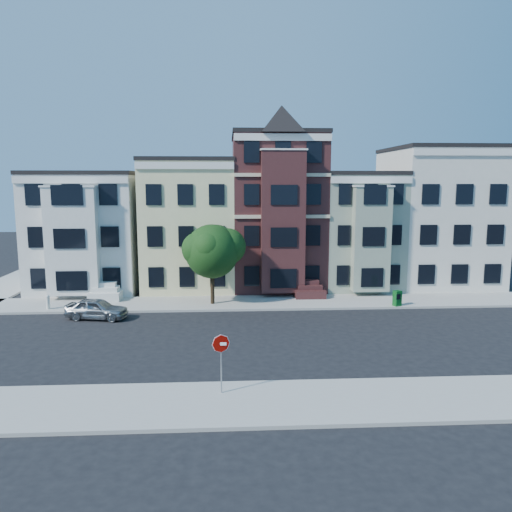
{
  "coord_description": "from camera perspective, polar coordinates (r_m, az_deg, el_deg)",
  "views": [
    {
      "loc": [
        -3.98,
        -26.17,
        8.59
      ],
      "look_at": [
        -2.34,
        2.76,
        4.2
      ],
      "focal_mm": 35.0,
      "sensor_mm": 36.0,
      "label": 1
    }
  ],
  "objects": [
    {
      "name": "ground",
      "position": [
        27.83,
        5.2,
        -9.4
      ],
      "size": [
        120.0,
        120.0,
        0.0
      ],
      "primitive_type": "plane",
      "color": "black"
    },
    {
      "name": "parked_car",
      "position": [
        32.91,
        -17.73,
        -5.76
      ],
      "size": [
        4.06,
        2.23,
        1.31
      ],
      "primitive_type": "imported",
      "rotation": [
        0.0,
        0.0,
        1.38
      ],
      "color": "#969A9E",
      "rests_on": "ground"
    },
    {
      "name": "far_sidewalk",
      "position": [
        35.44,
        3.31,
        -5.3
      ],
      "size": [
        60.0,
        4.0,
        0.15
      ],
      "primitive_type": "cube",
      "color": "#9E9B93",
      "rests_on": "ground"
    },
    {
      "name": "house_cream",
      "position": [
        44.38,
        20.01,
        4.1
      ],
      "size": [
        8.0,
        9.0,
        11.0
      ],
      "primitive_type": "cube",
      "color": "silver",
      "rests_on": "ground"
    },
    {
      "name": "house_brown",
      "position": [
        40.95,
        2.34,
        4.98
      ],
      "size": [
        7.0,
        9.0,
        12.0
      ],
      "primitive_type": "cube",
      "color": "#3F1C1B",
      "rests_on": "ground"
    },
    {
      "name": "street_tree",
      "position": [
        34.21,
        -5.05,
        0.11
      ],
      "size": [
        6.67,
        6.67,
        6.81
      ],
      "primitive_type": null,
      "rotation": [
        0.0,
        0.0,
        -0.15
      ],
      "color": "#224D1B",
      "rests_on": "far_sidewalk"
    },
    {
      "name": "fire_hydrant",
      "position": [
        35.94,
        -22.67,
        -5.03
      ],
      "size": [
        0.31,
        0.31,
        0.76
      ],
      "primitive_type": "cylinder",
      "rotation": [
        0.0,
        0.0,
        0.16
      ],
      "color": "silver",
      "rests_on": "far_sidewalk"
    },
    {
      "name": "newspaper_box",
      "position": [
        35.34,
        15.83,
        -4.67
      ],
      "size": [
        0.6,
        0.57,
        1.05
      ],
      "primitive_type": "cube",
      "rotation": [
        0.0,
        0.0,
        0.4
      ],
      "color": "#0C551A",
      "rests_on": "far_sidewalk"
    },
    {
      "name": "house_white",
      "position": [
        42.34,
        -18.34,
        2.63
      ],
      "size": [
        8.0,
        9.0,
        9.0
      ],
      "primitive_type": "cube",
      "color": "silver",
      "rests_on": "ground"
    },
    {
      "name": "house_green",
      "position": [
        42.2,
        11.16,
        2.89
      ],
      "size": [
        6.0,
        9.0,
        9.0
      ],
      "primitive_type": "cube",
      "color": "gray",
      "rests_on": "ground"
    },
    {
      "name": "near_sidewalk",
      "position": [
        20.46,
        8.61,
        -16.09
      ],
      "size": [
        60.0,
        4.0,
        0.15
      ],
      "primitive_type": "cube",
      "color": "#9E9B93",
      "rests_on": "ground"
    },
    {
      "name": "house_yellow",
      "position": [
        40.94,
        -7.48,
        3.51
      ],
      "size": [
        7.0,
        9.0,
        10.0
      ],
      "primitive_type": "cube",
      "color": "beige",
      "rests_on": "ground"
    },
    {
      "name": "stop_sign",
      "position": [
        20.31,
        -4.0,
        -11.78
      ],
      "size": [
        0.76,
        0.14,
        2.74
      ],
      "primitive_type": null,
      "rotation": [
        0.0,
        0.0,
        -0.04
      ],
      "color": "#AF0801",
      "rests_on": "near_sidewalk"
    }
  ]
}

